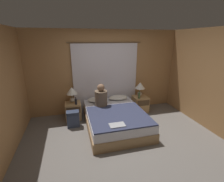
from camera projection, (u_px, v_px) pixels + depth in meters
name	position (u px, v px, depth m)	size (l,w,h in m)	color
ground_plane	(123.00, 141.00, 3.73)	(16.00, 16.00, 0.00)	#66605B
wall_back	(105.00, 72.00, 5.00)	(4.67, 0.06, 2.50)	#A37547
wall_right	(215.00, 82.00, 3.90)	(0.06, 3.66, 2.50)	#A37547
curtain_panel	(106.00, 78.00, 5.00)	(2.19, 0.02, 2.14)	silver
bed	(115.00, 119.00, 4.28)	(1.47, 2.01, 0.44)	#99754C
nightstand_left	(73.00, 111.00, 4.69)	(0.44, 0.46, 0.48)	tan
nightstand_right	(140.00, 104.00, 5.19)	(0.44, 0.46, 0.48)	tan
lamp_left	(72.00, 92.00, 4.59)	(0.31, 0.31, 0.45)	#B2A899
lamp_right	(140.00, 87.00, 5.10)	(0.31, 0.31, 0.45)	#B2A899
pillow_left	(97.00, 99.00, 4.84)	(0.59, 0.35, 0.12)	silver
pillow_right	(118.00, 97.00, 5.00)	(0.59, 0.35, 0.12)	silver
blanket_on_bed	(118.00, 115.00, 3.94)	(1.41, 1.35, 0.03)	#2D334C
person_left_in_bed	(101.00, 97.00, 4.45)	(0.34, 0.34, 0.64)	brown
beer_bottle_on_left_stand	(76.00, 102.00, 4.50)	(0.07, 0.07, 0.22)	black
beer_bottle_on_right_stand	(139.00, 95.00, 4.96)	(0.06, 0.06, 0.24)	#2D4C28
laptop_on_bed	(117.00, 125.00, 3.45)	(0.34, 0.22, 0.02)	#9EA0A5
backpack_on_floor	(73.00, 118.00, 4.25)	(0.32, 0.22, 0.44)	#333D56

